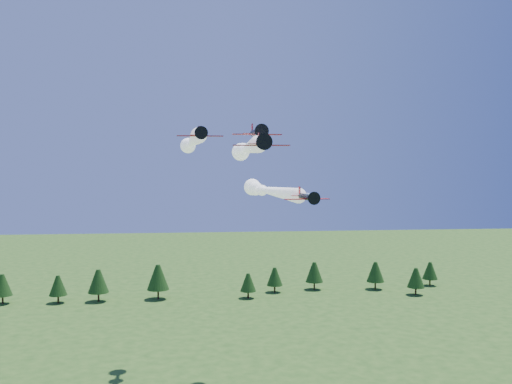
{
  "coord_description": "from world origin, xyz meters",
  "views": [
    {
      "loc": [
        -9.46,
        -87.39,
        45.28
      ],
      "look_at": [
        -0.12,
        0.0,
        41.22
      ],
      "focal_mm": 40.0,
      "sensor_mm": 36.0,
      "label": 1
    }
  ],
  "objects": [
    {
      "name": "treeline",
      "position": [
        -2.8,
        109.14,
        6.32
      ],
      "size": [
        166.24,
        20.2,
        11.72
      ],
      "color": "#382314",
      "rests_on": "ground"
    },
    {
      "name": "plane_slot",
      "position": [
        0.53,
        5.09,
        50.69
      ],
      "size": [
        8.12,
        8.81,
        2.85
      ],
      "rotation": [
        0.0,
        0.0,
        0.08
      ],
      "color": "black",
      "rests_on": "ground"
    },
    {
      "name": "plane_lead",
      "position": [
        0.08,
        17.28,
        48.41
      ],
      "size": [
        7.82,
        47.96,
        3.7
      ],
      "rotation": [
        0.0,
        0.0,
        -0.02
      ],
      "color": "black",
      "rests_on": "ground"
    },
    {
      "name": "plane_left",
      "position": [
        -10.06,
        31.49,
        50.09
      ],
      "size": [
        7.59,
        57.15,
        3.7
      ],
      "rotation": [
        0.0,
        0.0,
        0.04
      ],
      "color": "black",
      "rests_on": "ground"
    },
    {
      "name": "plane_right",
      "position": [
        5.13,
        26.04,
        40.3
      ],
      "size": [
        10.28,
        43.33,
        3.7
      ],
      "rotation": [
        0.0,
        0.0,
        0.12
      ],
      "color": "black",
      "rests_on": "ground"
    }
  ]
}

